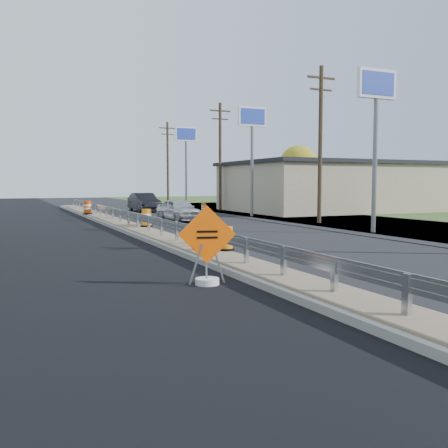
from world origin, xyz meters
name	(u,v)px	position (x,y,z in m)	size (l,w,h in m)	color
ground	(195,253)	(0.00, 0.00, 0.00)	(140.00, 140.00, 0.00)	black
milled_overlay	(41,232)	(-4.40, 10.00, 0.01)	(7.20, 120.00, 0.01)	black
median	(138,230)	(0.00, 8.00, 0.11)	(1.60, 55.00, 0.23)	gray
guardrail	(133,216)	(0.00, 9.00, 0.73)	(0.10, 46.15, 0.72)	silver
retail_building_near	(336,186)	(20.99, 20.00, 2.16)	(18.50, 12.50, 4.27)	tan
pylon_sign_south	(376,99)	(10.50, 3.00, 6.48)	(2.20, 0.30, 7.90)	slate
pylon_sign_mid	(252,127)	(10.50, 16.00, 6.48)	(2.20, 0.30, 7.90)	slate
pylon_sign_north	(186,142)	(10.50, 30.00, 6.48)	(2.20, 0.30, 7.90)	slate
utility_pole_smid	(320,142)	(11.50, 9.00, 4.93)	(1.90, 0.26, 9.40)	#473523
utility_pole_nmid	(220,154)	(11.50, 24.00, 4.93)	(1.90, 0.26, 9.40)	#473523
utility_pole_north	(168,161)	(11.50, 39.00, 4.93)	(1.90, 0.26, 9.40)	#473523
tree_far_yellow	(299,165)	(26.00, 34.00, 4.54)	(4.62, 4.62, 6.86)	#473523
caution_sign	(207,265)	(-1.72, -5.32, 0.49)	(1.34, 0.58, 1.92)	white
barrel_median_near	(226,239)	(0.55, -1.43, 0.61)	(0.54, 0.54, 0.79)	black
barrel_median_mid	(147,218)	(0.55, 8.36, 0.66)	(0.61, 0.61, 0.90)	black
barrel_median_far	(87,208)	(-0.55, 20.10, 0.68)	(0.64, 0.64, 0.94)	black
barrel_shoulder_mid	(204,208)	(9.20, 22.15, 0.38)	(0.54, 0.54, 0.79)	black
car_silver	(179,210)	(4.26, 14.07, 0.72)	(1.71, 4.25, 1.45)	#BCBCC1
car_dark_mid	(144,202)	(5.05, 25.61, 0.80)	(1.69, 4.84, 1.59)	black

